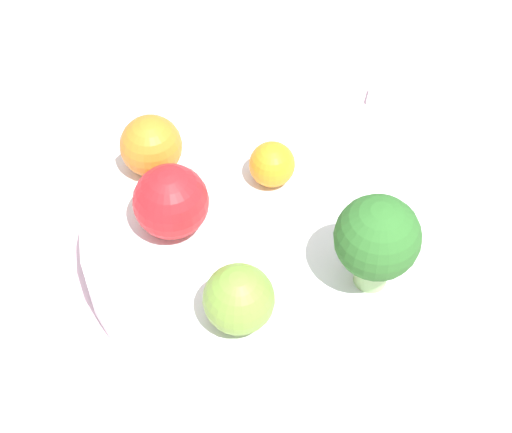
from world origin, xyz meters
name	(u,v)px	position (x,y,z in m)	size (l,w,h in m)	color
ground_plane	(256,267)	(0.00, 0.00, 0.00)	(6.00, 6.00, 0.00)	gray
table_surface	(256,259)	(0.00, 0.00, 0.01)	(1.20, 1.20, 0.02)	silver
bowl	(256,238)	(0.00, 0.00, 0.04)	(0.25, 0.25, 0.03)	white
broccoli	(377,240)	(-0.09, -0.03, 0.10)	(0.06, 0.06, 0.08)	#99C17A
apple_red	(239,299)	(-0.06, 0.06, 0.08)	(0.05, 0.05, 0.05)	olive
apple_green	(171,202)	(0.04, 0.05, 0.08)	(0.05, 0.05, 0.05)	red
orange_front	(272,164)	(0.03, -0.04, 0.07)	(0.03, 0.03, 0.03)	orange
orange_back	(151,146)	(0.09, 0.03, 0.07)	(0.05, 0.05, 0.05)	orange
napkin	(88,70)	(0.25, 0.00, 0.02)	(0.16, 0.19, 0.01)	beige
spoon	(407,103)	(0.04, -0.20, 0.02)	(0.06, 0.05, 0.01)	silver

